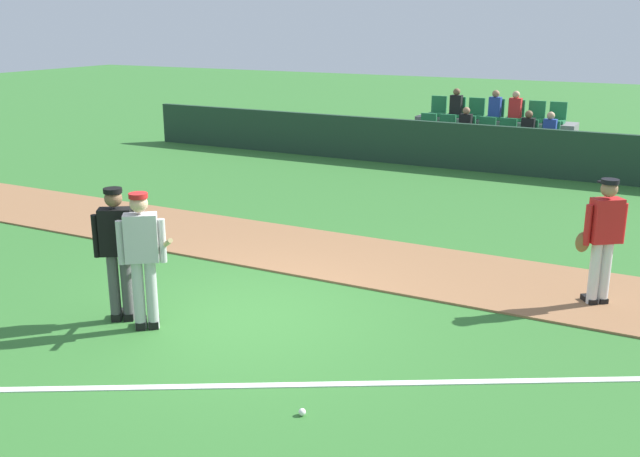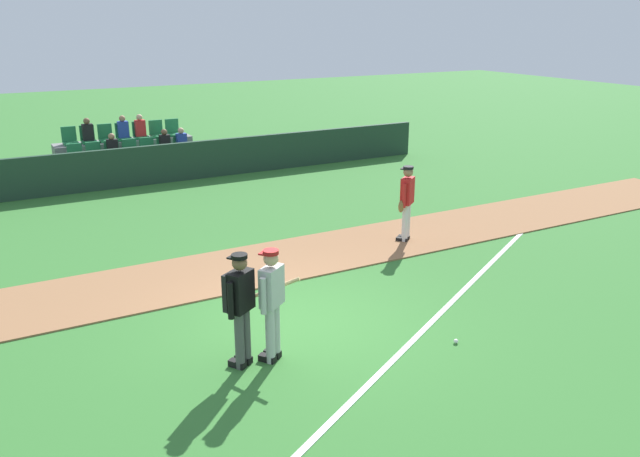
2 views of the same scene
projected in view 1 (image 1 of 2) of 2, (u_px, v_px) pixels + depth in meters
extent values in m
plane|color=#33702D|center=(246.00, 316.00, 9.53)|extent=(80.00, 80.00, 0.00)
cube|color=#936642|center=(338.00, 256.00, 11.88)|extent=(28.00, 2.31, 0.03)
cube|color=white|center=(455.00, 382.00, 7.77)|extent=(10.49, 6.00, 0.01)
cube|color=#1E3828|center=(475.00, 148.00, 18.44)|extent=(20.00, 0.16, 1.19)
cube|color=slate|center=(488.00, 156.00, 19.80)|extent=(4.45, 2.10, 0.30)
cube|color=slate|center=(485.00, 145.00, 19.34)|extent=(4.35, 0.85, 0.40)
cube|color=#237542|center=(426.00, 132.00, 19.92)|extent=(0.44, 0.40, 0.08)
cube|color=#237542|center=(429.00, 122.00, 20.04)|extent=(0.44, 0.08, 0.50)
cube|color=#237542|center=(445.00, 134.00, 19.68)|extent=(0.44, 0.40, 0.08)
cube|color=#237542|center=(448.00, 124.00, 19.79)|extent=(0.44, 0.08, 0.50)
cube|color=#237542|center=(464.00, 135.00, 19.43)|extent=(0.44, 0.40, 0.08)
cube|color=#237542|center=(467.00, 125.00, 19.55)|extent=(0.44, 0.08, 0.50)
cube|color=black|center=(466.00, 124.00, 19.39)|extent=(0.32, 0.22, 0.52)
sphere|color=#9E7051|center=(466.00, 111.00, 19.29)|extent=(0.20, 0.20, 0.20)
cube|color=#237542|center=(485.00, 137.00, 19.19)|extent=(0.44, 0.40, 0.08)
cube|color=#237542|center=(487.00, 126.00, 19.30)|extent=(0.44, 0.08, 0.50)
cube|color=#237542|center=(505.00, 138.00, 18.94)|extent=(0.44, 0.40, 0.08)
cube|color=#237542|center=(508.00, 128.00, 19.06)|extent=(0.44, 0.08, 0.50)
cube|color=#237542|center=(526.00, 140.00, 18.70)|extent=(0.44, 0.40, 0.08)
cube|color=#237542|center=(529.00, 129.00, 18.82)|extent=(0.44, 0.08, 0.50)
cube|color=black|center=(528.00, 128.00, 18.66)|extent=(0.32, 0.22, 0.52)
sphere|color=brown|center=(529.00, 114.00, 18.56)|extent=(0.20, 0.20, 0.20)
cube|color=#237542|center=(548.00, 141.00, 18.45)|extent=(0.44, 0.40, 0.08)
cube|color=#237542|center=(551.00, 130.00, 18.57)|extent=(0.44, 0.08, 0.50)
cube|color=#263F99|center=(550.00, 129.00, 18.41)|extent=(0.32, 0.22, 0.52)
sphere|color=tan|center=(551.00, 116.00, 18.32)|extent=(0.20, 0.20, 0.20)
cube|color=slate|center=(494.00, 126.00, 19.95)|extent=(4.35, 0.85, 0.40)
cube|color=#237542|center=(436.00, 114.00, 20.53)|extent=(0.44, 0.40, 0.08)
cube|color=#237542|center=(439.00, 105.00, 20.65)|extent=(0.44, 0.08, 0.50)
cube|color=#237542|center=(455.00, 115.00, 20.29)|extent=(0.44, 0.40, 0.08)
cube|color=#237542|center=(458.00, 106.00, 20.40)|extent=(0.44, 0.08, 0.50)
cube|color=black|center=(456.00, 105.00, 20.25)|extent=(0.32, 0.22, 0.52)
sphere|color=brown|center=(457.00, 92.00, 20.15)|extent=(0.20, 0.20, 0.20)
cube|color=#237542|center=(474.00, 117.00, 20.04)|extent=(0.44, 0.40, 0.08)
cube|color=#237542|center=(477.00, 107.00, 20.16)|extent=(0.44, 0.08, 0.50)
cube|color=#237542|center=(494.00, 118.00, 19.80)|extent=(0.44, 0.40, 0.08)
cube|color=#237542|center=(496.00, 108.00, 19.92)|extent=(0.44, 0.08, 0.50)
cube|color=#263F99|center=(495.00, 107.00, 19.76)|extent=(0.32, 0.22, 0.52)
sphere|color=#9E7051|center=(496.00, 94.00, 19.66)|extent=(0.20, 0.20, 0.20)
cube|color=#237542|center=(514.00, 119.00, 19.55)|extent=(0.44, 0.40, 0.08)
cube|color=#237542|center=(517.00, 109.00, 19.67)|extent=(0.44, 0.08, 0.50)
cube|color=red|center=(515.00, 108.00, 19.51)|extent=(0.32, 0.22, 0.52)
sphere|color=tan|center=(516.00, 95.00, 19.42)|extent=(0.20, 0.20, 0.20)
cube|color=#237542|center=(535.00, 120.00, 19.31)|extent=(0.44, 0.40, 0.08)
cube|color=#237542|center=(537.00, 110.00, 19.43)|extent=(0.44, 0.08, 0.50)
cube|color=#237542|center=(556.00, 122.00, 19.07)|extent=(0.44, 0.40, 0.08)
cube|color=#237542|center=(558.00, 111.00, 19.18)|extent=(0.44, 0.08, 0.50)
cylinder|color=#B2B2B2|center=(139.00, 295.00, 9.00)|extent=(0.14, 0.14, 0.90)
cylinder|color=#B2B2B2|center=(152.00, 295.00, 9.02)|extent=(0.14, 0.14, 0.90)
cube|color=black|center=(141.00, 323.00, 9.17)|extent=(0.25, 0.28, 0.10)
cube|color=black|center=(154.00, 322.00, 9.19)|extent=(0.25, 0.28, 0.10)
cube|color=#B2B2B2|center=(141.00, 238.00, 8.80)|extent=(0.45, 0.41, 0.60)
cylinder|color=#B2B2B2|center=(120.00, 243.00, 8.78)|extent=(0.09, 0.09, 0.55)
cylinder|color=#B2B2B2|center=(162.00, 241.00, 8.85)|extent=(0.09, 0.09, 0.55)
sphere|color=tan|center=(139.00, 204.00, 8.68)|extent=(0.22, 0.22, 0.22)
cylinder|color=#B21919|center=(138.00, 196.00, 8.65)|extent=(0.23, 0.23, 0.06)
cube|color=#B21919|center=(139.00, 196.00, 8.76)|extent=(0.22, 0.20, 0.02)
cylinder|color=tan|center=(163.00, 246.00, 8.98)|extent=(0.68, 0.52, 0.41)
cylinder|color=#4C4C4C|center=(114.00, 288.00, 9.26)|extent=(0.14, 0.14, 0.90)
cylinder|color=#4C4C4C|center=(127.00, 287.00, 9.27)|extent=(0.14, 0.14, 0.90)
cube|color=black|center=(118.00, 315.00, 9.43)|extent=(0.24, 0.28, 0.10)
cube|color=black|center=(130.00, 314.00, 9.44)|extent=(0.24, 0.28, 0.10)
cube|color=black|center=(116.00, 232.00, 9.05)|extent=(0.46, 0.40, 0.60)
cylinder|color=black|center=(96.00, 236.00, 9.05)|extent=(0.09, 0.09, 0.55)
cylinder|color=black|center=(137.00, 235.00, 9.09)|extent=(0.09, 0.09, 0.55)
sphere|color=brown|center=(113.00, 198.00, 8.93)|extent=(0.22, 0.22, 0.22)
cylinder|color=black|center=(113.00, 191.00, 8.90)|extent=(0.23, 0.23, 0.06)
cube|color=black|center=(114.00, 191.00, 9.01)|extent=(0.22, 0.20, 0.02)
cube|color=black|center=(118.00, 229.00, 9.18)|extent=(0.41, 0.31, 0.56)
cylinder|color=silver|center=(594.00, 274.00, 9.75)|extent=(0.14, 0.14, 0.90)
cylinder|color=silver|center=(605.00, 274.00, 9.77)|extent=(0.14, 0.14, 0.90)
cube|color=black|center=(589.00, 300.00, 9.92)|extent=(0.25, 0.28, 0.10)
cube|color=black|center=(599.00, 299.00, 9.94)|extent=(0.25, 0.28, 0.10)
cube|color=red|center=(606.00, 221.00, 9.55)|extent=(0.45, 0.42, 0.60)
cylinder|color=red|center=(588.00, 225.00, 9.53)|extent=(0.09, 0.09, 0.55)
cylinder|color=red|center=(623.00, 223.00, 9.61)|extent=(0.09, 0.09, 0.55)
sphere|color=#9E7051|center=(609.00, 189.00, 9.43)|extent=(0.22, 0.22, 0.22)
cylinder|color=black|center=(610.00, 181.00, 9.40)|extent=(0.23, 0.23, 0.06)
cube|color=black|center=(606.00, 182.00, 9.51)|extent=(0.22, 0.20, 0.02)
ellipsoid|color=brown|center=(583.00, 242.00, 9.64)|extent=(0.23, 0.22, 0.28)
sphere|color=white|center=(302.00, 412.00, 7.12)|extent=(0.07, 0.07, 0.07)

